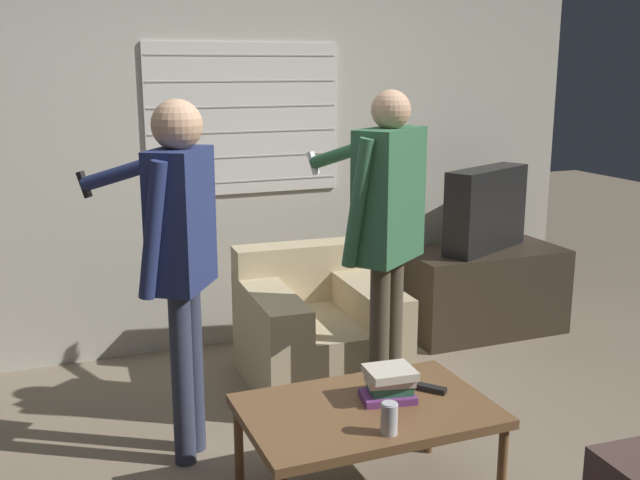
# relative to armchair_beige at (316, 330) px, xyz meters

# --- Properties ---
(wall_back) EXTENTS (5.20, 0.08, 2.55)m
(wall_back) POSITION_rel_armchair_beige_xyz_m (-0.36, 0.82, 0.97)
(wall_back) COLOR #BCB7A8
(wall_back) RESTS_ON ground_plane
(armchair_beige) EXTENTS (0.86, 0.93, 0.76)m
(armchair_beige) POSITION_rel_armchair_beige_xyz_m (0.00, 0.00, 0.00)
(armchair_beige) COLOR #C6B289
(armchair_beige) RESTS_ON ground_plane
(coffee_table) EXTENTS (1.02, 0.66, 0.45)m
(coffee_table) POSITION_rel_armchair_beige_xyz_m (-0.28, -1.29, 0.10)
(coffee_table) COLOR brown
(coffee_table) RESTS_ON ground_plane
(tv_stand) EXTENTS (1.10, 0.55, 0.59)m
(tv_stand) POSITION_rel_armchair_beige_xyz_m (1.37, 0.35, -0.01)
(tv_stand) COLOR #33281E
(tv_stand) RESTS_ON ground_plane
(tv) EXTENTS (0.76, 0.51, 0.56)m
(tv) POSITION_rel_armchair_beige_xyz_m (1.37, 0.35, 0.56)
(tv) COLOR black
(tv) RESTS_ON tv_stand
(person_left_standing) EXTENTS (0.59, 0.73, 1.68)m
(person_left_standing) POSITION_rel_armchair_beige_xyz_m (-0.89, -0.60, 0.75)
(person_left_standing) COLOR #33384C
(person_left_standing) RESTS_ON ground_plane
(person_right_standing) EXTENTS (0.52, 0.85, 1.70)m
(person_right_standing) POSITION_rel_armchair_beige_xyz_m (0.13, -0.61, 0.77)
(person_right_standing) COLOR #4C4233
(person_right_standing) RESTS_ON ground_plane
(book_stack) EXTENTS (0.24, 0.19, 0.14)m
(book_stack) POSITION_rel_armchair_beige_xyz_m (-0.16, -1.26, 0.21)
(book_stack) COLOR #75387F
(book_stack) RESTS_ON coffee_table
(soda_can) EXTENTS (0.07, 0.07, 0.13)m
(soda_can) POSITION_rel_armchair_beige_xyz_m (-0.30, -1.53, 0.20)
(soda_can) COLOR silver
(soda_can) RESTS_ON coffee_table
(spare_remote) EXTENTS (0.11, 0.13, 0.02)m
(spare_remote) POSITION_rel_armchair_beige_xyz_m (0.04, -1.26, 0.15)
(spare_remote) COLOR black
(spare_remote) RESTS_ON coffee_table
(floor_fan) EXTENTS (0.31, 0.20, 0.39)m
(floor_fan) POSITION_rel_armchair_beige_xyz_m (0.55, 0.26, -0.12)
(floor_fan) COLOR #A8A8AD
(floor_fan) RESTS_ON ground_plane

